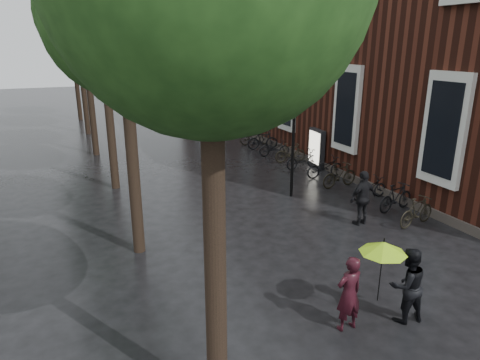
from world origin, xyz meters
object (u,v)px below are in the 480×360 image
person_black (407,285)px  ad_lightbox (316,148)px  person_burgundy (349,294)px  parked_bicycles (311,162)px  lamp_post (293,134)px  pedestrian_walking (363,198)px

person_black → ad_lightbox: size_ratio=0.92×
person_burgundy → person_black: person_black is taller
parked_bicycles → ad_lightbox: (0.72, 0.74, 0.44)m
parked_bicycles → person_black: bearing=-112.4°
ad_lightbox → lamp_post: bearing=-129.2°
person_burgundy → lamp_post: lamp_post is taller
person_black → ad_lightbox: bearing=-105.7°
pedestrian_walking → lamp_post: lamp_post is taller
parked_bicycles → lamp_post: size_ratio=3.36×
pedestrian_walking → parked_bicycles: (1.71, 5.66, -0.43)m
ad_lightbox → lamp_post: lamp_post is taller
person_black → ad_lightbox: (4.88, 10.84, 0.08)m
person_black → lamp_post: size_ratio=0.41×
parked_bicycles → pedestrian_walking: bearing=-106.9°
person_black → lamp_post: bearing=-94.1°
ad_lightbox → parked_bicycles: bearing=-128.6°
pedestrian_walking → parked_bicycles: bearing=-114.6°
person_burgundy → ad_lightbox: bearing=-122.2°
person_burgundy → pedestrian_walking: 5.63m
pedestrian_walking → lamp_post: 3.65m
person_burgundy → ad_lightbox: size_ratio=0.91×
parked_bicycles → lamp_post: bearing=-135.3°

